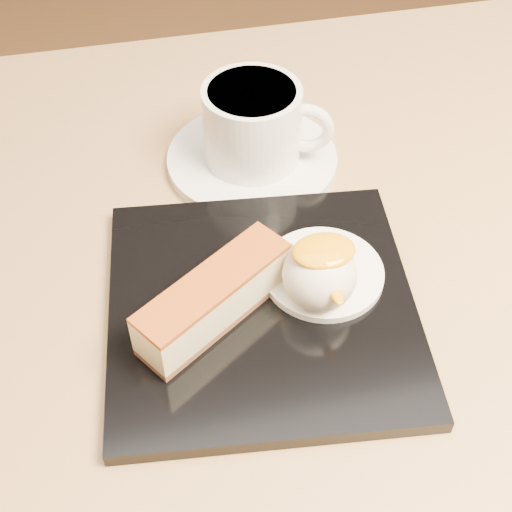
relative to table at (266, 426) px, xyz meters
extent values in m
cube|color=#925F35|center=(0.00, 0.00, 0.14)|extent=(0.80, 0.80, 0.04)
cube|color=black|center=(0.00, 0.01, 0.16)|extent=(0.24, 0.24, 0.01)
cube|color=brown|center=(-0.04, 0.00, 0.17)|extent=(0.12, 0.10, 0.01)
cube|color=beige|center=(-0.04, 0.00, 0.19)|extent=(0.12, 0.10, 0.03)
cube|color=#923F10|center=(-0.04, 0.00, 0.20)|extent=(0.12, 0.10, 0.00)
cylinder|color=white|center=(0.05, 0.02, 0.17)|extent=(0.09, 0.09, 0.01)
sphere|color=white|center=(0.04, 0.00, 0.19)|extent=(0.05, 0.05, 0.05)
ellipsoid|color=#F59907|center=(0.04, 0.01, 0.22)|extent=(0.04, 0.03, 0.01)
ellipsoid|color=#2C873D|center=(0.02, 0.04, 0.17)|extent=(0.02, 0.01, 0.00)
ellipsoid|color=#2C873D|center=(0.03, 0.05, 0.17)|extent=(0.02, 0.02, 0.00)
ellipsoid|color=#2C873D|center=(0.01, 0.05, 0.17)|extent=(0.01, 0.02, 0.00)
cylinder|color=white|center=(0.03, 0.17, 0.16)|extent=(0.15, 0.15, 0.01)
cylinder|color=white|center=(0.03, 0.17, 0.20)|extent=(0.08, 0.08, 0.07)
cylinder|color=black|center=(0.03, 0.17, 0.23)|extent=(0.07, 0.07, 0.00)
torus|color=white|center=(0.07, 0.16, 0.20)|extent=(0.05, 0.03, 0.05)
camera|label=1|loc=(-0.08, -0.30, 0.57)|focal=50.00mm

